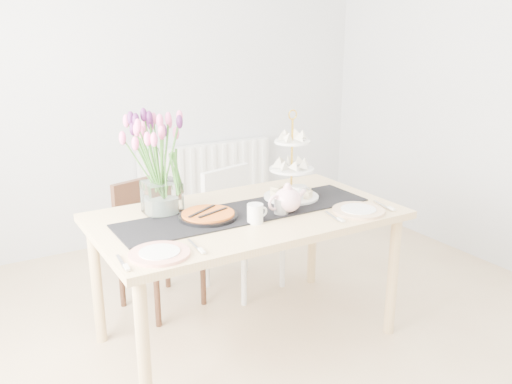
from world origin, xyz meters
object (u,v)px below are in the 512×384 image
plate_right (358,211)px  mug_white (255,214)px  plate_left (160,254)px  cream_jug (299,193)px  dining_table (246,226)px  teapot (287,200)px  cake_stand (291,177)px  tulip_vase (159,148)px  mug_grey (281,207)px  chair_brown (153,234)px  chair_white (237,220)px  radiator (207,178)px  tart_tin (208,216)px

plate_right → mug_white: bearing=166.2°
plate_left → cream_jug: bearing=18.5°
dining_table → teapot: (0.18, -0.12, 0.15)m
cake_stand → mug_white: cake_stand is taller
mug_white → plate_left: bearing=-171.1°
tulip_vase → mug_grey: (0.53, -0.33, -0.31)m
chair_brown → chair_white: size_ratio=1.00×
mug_grey → plate_right: (0.38, -0.17, -0.04)m
mug_grey → mug_white: bearing=-176.5°
cake_stand → teapot: size_ratio=1.97×
cream_jug → plate_right: 0.36m
tulip_vase → cream_jug: bearing=-14.0°
mug_grey → cream_jug: bearing=26.8°
cake_stand → cream_jug: cake_stand is taller
radiator → plate_left: bearing=-120.5°
tart_tin → plate_right: (0.74, -0.30, -0.01)m
tulip_vase → tart_tin: size_ratio=2.12×
mug_white → plate_right: mug_white is taller
radiator → plate_right: (-0.05, -2.00, 0.31)m
radiator → cream_jug: bearing=-97.4°
cream_jug → radiator: bearing=83.5°
chair_brown → plate_right: (0.82, -0.95, 0.29)m
chair_brown → tulip_vase: bearing=-118.6°
mug_white → tart_tin: bearing=132.9°
radiator → mug_white: 1.99m
radiator → chair_white: (-0.30, -1.09, 0.01)m
teapot → tulip_vase: bearing=145.7°
cake_stand → mug_grey: size_ratio=5.23×
cake_stand → plate_right: cake_stand is taller
mug_grey → plate_left: mug_grey is taller
tulip_vase → tart_tin: tulip_vase is taller
cream_jug → tart_tin: size_ratio=0.29×
tulip_vase → mug_white: 0.59m
chair_white → plate_left: (-0.88, -0.91, 0.29)m
radiator → tulip_vase: (-0.97, -1.49, 0.65)m
cream_jug → tart_tin: (-0.58, -0.02, -0.03)m
tart_tin → mug_white: 0.25m
mug_white → plate_right: size_ratio=0.35×
chair_brown → cream_jug: 0.97m
mug_grey → mug_white: size_ratio=0.90×
dining_table → teapot: size_ratio=6.81×
tart_tin → cream_jug: bearing=1.7°
tulip_vase → mug_grey: bearing=-32.2°
radiator → chair_brown: bearing=-129.9°
chair_brown → cream_jug: cream_jug is taller
mug_white → plate_right: (0.56, -0.14, -0.04)m
radiator → plate_right: 2.02m
cake_stand → tart_tin: cake_stand is taller
cream_jug → tart_tin: bearing=-177.4°
plate_right → tulip_vase: bearing=150.9°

